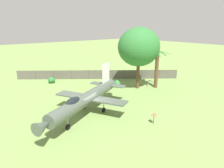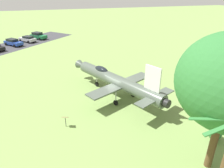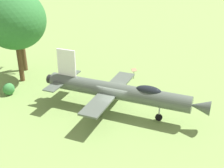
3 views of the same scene
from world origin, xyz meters
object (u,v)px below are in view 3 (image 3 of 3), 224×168
info_plaque (134,71)px  shade_tree (14,19)px  display_jet (121,92)px  palm_tree (22,43)px  shrub_near_fence (9,89)px

info_plaque → shade_tree: bearing=142.1°
info_plaque → display_jet: bearing=-143.5°
display_jet → shade_tree: (-3.59, 12.02, 4.65)m
shade_tree → palm_tree: bearing=59.1°
shrub_near_fence → palm_tree: bearing=50.7°
palm_tree → shrub_near_fence: size_ratio=5.28×
display_jet → info_plaque: bearing=99.5°
shade_tree → info_plaque: (9.67, -7.52, -5.86)m
display_jet → palm_tree: size_ratio=2.11×
palm_tree → info_plaque: size_ratio=5.63×
palm_tree → shrub_near_fence: palm_tree is taller
display_jet → shrub_near_fence: (-6.05, 9.72, -1.46)m
shade_tree → palm_tree: shade_tree is taller
shade_tree → info_plaque: 13.58m
display_jet → palm_tree: bearing=160.8°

